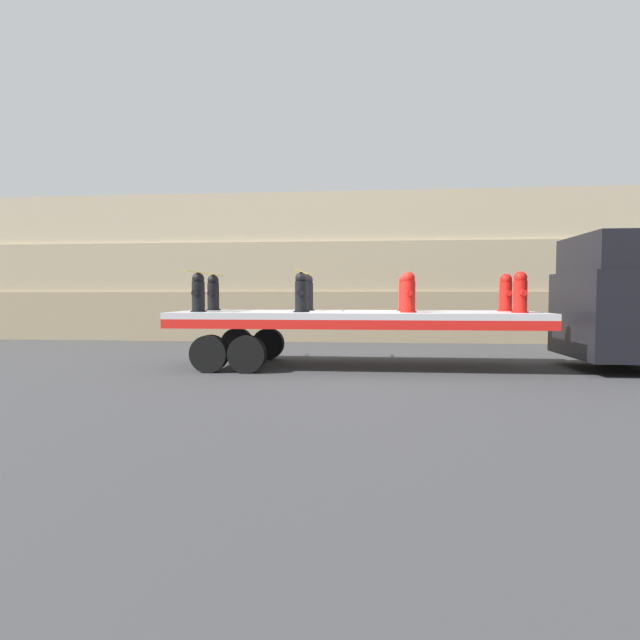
# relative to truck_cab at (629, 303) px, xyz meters

# --- Properties ---
(ground_plane) EXTENTS (120.00, 120.00, 0.00)m
(ground_plane) POSITION_rel_truck_cab_xyz_m (-6.05, 0.00, -1.50)
(ground_plane) COLOR #38383A
(rock_cliff) EXTENTS (60.00, 3.30, 5.38)m
(rock_cliff) POSITION_rel_truck_cab_xyz_m (-6.05, 7.64, 1.19)
(rock_cliff) COLOR gray
(rock_cliff) RESTS_ON ground_plane
(truck_cab) EXTENTS (2.42, 2.74, 2.99)m
(truck_cab) POSITION_rel_truck_cab_xyz_m (0.00, 0.00, 0.00)
(truck_cab) COLOR black
(truck_cab) RESTS_ON ground_plane
(flatbed_trailer) EXTENTS (8.29, 2.63, 1.29)m
(flatbed_trailer) POSITION_rel_truck_cab_xyz_m (-6.58, 0.00, -0.45)
(flatbed_trailer) COLOR #B2B2B7
(flatbed_trailer) RESTS_ON ground_plane
(fire_hydrant_black_near_0) EXTENTS (0.36, 0.59, 0.89)m
(fire_hydrant_black_near_0) POSITION_rel_truck_cab_xyz_m (-9.60, -0.56, 0.22)
(fire_hydrant_black_near_0) COLOR black
(fire_hydrant_black_near_0) RESTS_ON flatbed_trailer
(fire_hydrant_black_far_0) EXTENTS (0.36, 0.59, 0.89)m
(fire_hydrant_black_far_0) POSITION_rel_truck_cab_xyz_m (-9.60, 0.56, 0.22)
(fire_hydrant_black_far_0) COLOR black
(fire_hydrant_black_far_0) RESTS_ON flatbed_trailer
(fire_hydrant_black_near_1) EXTENTS (0.36, 0.59, 0.89)m
(fire_hydrant_black_near_1) POSITION_rel_truck_cab_xyz_m (-7.24, -0.56, 0.22)
(fire_hydrant_black_near_1) COLOR black
(fire_hydrant_black_near_1) RESTS_ON flatbed_trailer
(fire_hydrant_black_far_1) EXTENTS (0.36, 0.59, 0.89)m
(fire_hydrant_black_far_1) POSITION_rel_truck_cab_xyz_m (-7.24, 0.56, 0.22)
(fire_hydrant_black_far_1) COLOR black
(fire_hydrant_black_far_1) RESTS_ON flatbed_trailer
(fire_hydrant_red_near_2) EXTENTS (0.36, 0.59, 0.89)m
(fire_hydrant_red_near_2) POSITION_rel_truck_cab_xyz_m (-4.87, -0.56, 0.22)
(fire_hydrant_red_near_2) COLOR red
(fire_hydrant_red_near_2) RESTS_ON flatbed_trailer
(fire_hydrant_red_far_2) EXTENTS (0.36, 0.59, 0.89)m
(fire_hydrant_red_far_2) POSITION_rel_truck_cab_xyz_m (-4.87, 0.56, 0.22)
(fire_hydrant_red_far_2) COLOR red
(fire_hydrant_red_far_2) RESTS_ON flatbed_trailer
(fire_hydrant_red_near_3) EXTENTS (0.36, 0.59, 0.89)m
(fire_hydrant_red_near_3) POSITION_rel_truck_cab_xyz_m (-2.51, -0.56, 0.22)
(fire_hydrant_red_near_3) COLOR red
(fire_hydrant_red_near_3) RESTS_ON flatbed_trailer
(fire_hydrant_red_far_3) EXTENTS (0.36, 0.59, 0.89)m
(fire_hydrant_red_far_3) POSITION_rel_truck_cab_xyz_m (-2.51, 0.56, 0.22)
(fire_hydrant_red_far_3) COLOR red
(fire_hydrant_red_far_3) RESTS_ON flatbed_trailer
(cargo_strap_rear) EXTENTS (0.05, 2.73, 0.01)m
(cargo_strap_rear) POSITION_rel_truck_cab_xyz_m (-9.60, 0.00, 0.68)
(cargo_strap_rear) COLOR yellow
(cargo_strap_rear) RESTS_ON fire_hydrant_black_near_0
(cargo_strap_middle) EXTENTS (0.05, 2.73, 0.01)m
(cargo_strap_middle) POSITION_rel_truck_cab_xyz_m (-7.24, 0.00, 0.68)
(cargo_strap_middle) COLOR yellow
(cargo_strap_middle) RESTS_ON fire_hydrant_black_near_1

